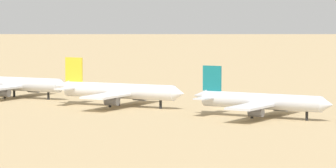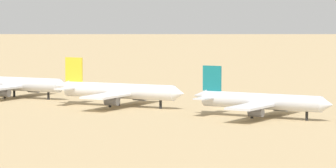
% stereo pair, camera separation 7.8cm
% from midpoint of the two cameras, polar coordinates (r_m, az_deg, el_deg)
% --- Properties ---
extents(ground, '(4000.00, 4000.00, 0.00)m').
position_cam_midpoint_polar(ground, '(245.67, 3.25, -1.47)').
color(ground, tan).
extents(ridge_far_west, '(346.98, 341.02, 75.79)m').
position_cam_midpoint_polar(ridge_far_west, '(1428.93, 7.71, 4.93)').
color(ridge_far_west, slate).
rests_on(ridge_far_west, ground).
extents(parked_jet_teal_2, '(37.86, 32.12, 12.51)m').
position_cam_midpoint_polar(parked_jet_teal_2, '(277.50, -9.36, 0.01)').
color(parked_jet_teal_2, silver).
rests_on(parked_jet_teal_2, ground).
extents(parked_jet_yellow_3, '(38.44, 32.59, 12.70)m').
position_cam_midpoint_polar(parked_jet_yellow_3, '(249.33, -3.03, -0.42)').
color(parked_jet_yellow_3, white).
rests_on(parked_jet_yellow_3, ground).
extents(parked_jet_teal_4, '(36.17, 30.42, 11.95)m').
position_cam_midpoint_polar(parked_jet_teal_4, '(224.51, 5.55, -1.04)').
color(parked_jet_teal_4, silver).
rests_on(parked_jet_teal_4, ground).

